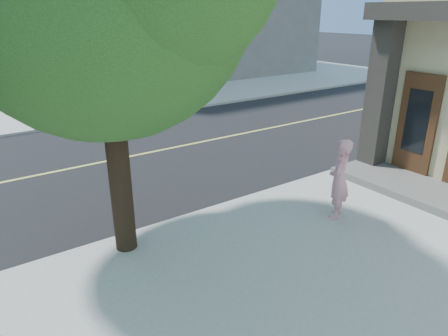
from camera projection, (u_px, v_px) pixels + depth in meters
sidewalk_ne at (153, 71)px, 30.27m from camera, size 29.00×25.00×0.12m
man_on_phone at (339, 179)px, 8.37m from camera, size 0.74×0.66×1.71m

